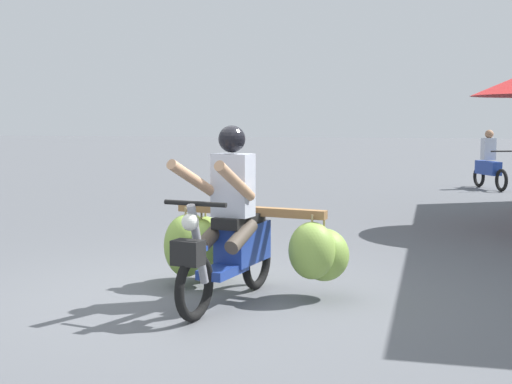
# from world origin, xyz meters

# --- Properties ---
(ground_plane) EXTENTS (120.00, 120.00, 0.00)m
(ground_plane) POSITION_xyz_m (0.00, 0.00, 0.00)
(ground_plane) COLOR #56595E
(motorbike_main_loaded) EXTENTS (1.87, 1.91, 1.58)m
(motorbike_main_loaded) POSITION_xyz_m (0.20, 0.24, 0.49)
(motorbike_main_loaded) COLOR black
(motorbike_main_loaded) RESTS_ON ground
(motorbike_distant_ahead_left) EXTENTS (0.79, 1.52, 1.40)m
(motorbike_distant_ahead_left) POSITION_xyz_m (3.27, 11.44, 0.57)
(motorbike_distant_ahead_left) COLOR black
(motorbike_distant_ahead_left) RESTS_ON ground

